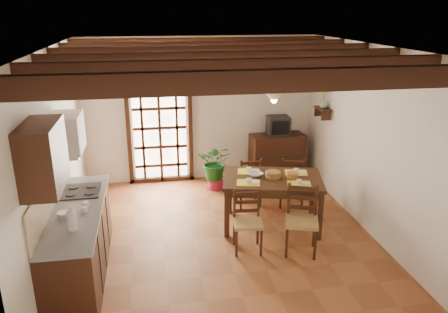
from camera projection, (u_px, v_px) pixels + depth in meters
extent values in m
plane|color=brown|center=(222.00, 237.00, 6.60)|extent=(5.00, 5.00, 0.00)
cube|color=silver|center=(200.00, 110.00, 8.47)|extent=(4.50, 0.02, 2.80)
cube|color=silver|center=(270.00, 236.00, 3.81)|extent=(4.50, 0.02, 2.80)
cube|color=silver|center=(55.00, 158.00, 5.78)|extent=(0.02, 5.00, 2.80)
cube|color=silver|center=(370.00, 141.00, 6.51)|extent=(0.02, 5.00, 2.80)
cube|color=white|center=(222.00, 47.00, 5.69)|extent=(4.50, 5.00, 0.02)
cube|color=black|center=(262.00, 81.00, 3.77)|extent=(4.50, 0.14, 0.20)
cube|color=black|center=(242.00, 68.00, 4.55)|extent=(4.50, 0.14, 0.20)
cube|color=black|center=(227.00, 59.00, 5.34)|extent=(4.50, 0.14, 0.20)
cube|color=black|center=(217.00, 53.00, 6.12)|extent=(4.50, 0.14, 0.20)
cube|color=black|center=(208.00, 48.00, 6.90)|extent=(4.50, 0.14, 0.20)
cube|color=black|center=(202.00, 43.00, 7.68)|extent=(4.50, 0.14, 0.20)
cube|color=white|center=(160.00, 127.00, 8.43)|extent=(1.01, 0.02, 2.11)
cube|color=black|center=(157.00, 68.00, 8.02)|extent=(1.26, 0.10, 0.08)
cube|color=black|center=(128.00, 129.00, 8.29)|extent=(0.08, 0.10, 2.28)
cube|color=black|center=(190.00, 126.00, 8.48)|extent=(0.08, 0.10, 2.28)
cube|color=black|center=(160.00, 128.00, 8.37)|extent=(1.01, 0.03, 2.02)
cube|color=black|center=(80.00, 243.00, 5.58)|extent=(0.60, 2.20, 0.88)
cube|color=slate|center=(76.00, 210.00, 5.43)|extent=(0.64, 2.25, 0.04)
cube|color=tan|center=(49.00, 195.00, 5.31)|extent=(0.02, 2.20, 0.50)
cube|color=black|center=(43.00, 157.00, 4.45)|extent=(0.35, 0.80, 0.70)
cube|color=white|center=(67.00, 133.00, 5.65)|extent=(0.38, 0.60, 0.50)
cube|color=silver|center=(69.00, 153.00, 5.74)|extent=(0.32, 0.55, 0.04)
cube|color=black|center=(81.00, 191.00, 5.93)|extent=(0.50, 0.55, 0.02)
cylinder|color=white|center=(72.00, 221.00, 4.88)|extent=(0.11, 0.11, 0.24)
cylinder|color=silver|center=(64.00, 216.00, 5.16)|extent=(0.14, 0.14, 0.10)
cube|color=#382012|center=(273.00, 179.00, 6.71)|extent=(1.68, 1.28, 0.05)
cube|color=#382012|center=(273.00, 184.00, 6.74)|extent=(1.51, 1.16, 0.11)
cube|color=#382012|center=(312.00, 194.00, 7.20)|extent=(0.09, 0.09, 0.76)
cube|color=#382012|center=(230.00, 192.00, 7.28)|extent=(0.09, 0.09, 0.76)
cube|color=#382012|center=(320.00, 217.00, 6.41)|extent=(0.09, 0.09, 0.76)
cube|color=#382012|center=(227.00, 214.00, 6.49)|extent=(0.09, 0.09, 0.76)
cube|color=#A88547|center=(248.00, 223.00, 6.11)|extent=(0.44, 0.42, 0.05)
cube|color=black|center=(246.00, 204.00, 6.19)|extent=(0.40, 0.07, 0.44)
cube|color=black|center=(247.00, 237.00, 6.18)|extent=(0.41, 0.40, 0.43)
cube|color=#A88547|center=(302.00, 221.00, 6.05)|extent=(0.56, 0.55, 0.05)
cube|color=black|center=(302.00, 200.00, 6.14)|extent=(0.44, 0.18, 0.49)
cube|color=black|center=(301.00, 237.00, 6.13)|extent=(0.53, 0.52, 0.48)
cube|color=#A88547|center=(248.00, 181.00, 7.59)|extent=(0.42, 0.40, 0.05)
cube|color=black|center=(251.00, 172.00, 7.36)|extent=(0.41, 0.04, 0.45)
cube|color=black|center=(248.00, 192.00, 7.66)|extent=(0.40, 0.38, 0.44)
cube|color=#A88547|center=(292.00, 181.00, 7.54)|extent=(0.52, 0.51, 0.05)
cube|color=black|center=(293.00, 172.00, 7.30)|extent=(0.41, 0.16, 0.46)
cube|color=black|center=(291.00, 193.00, 7.61)|extent=(0.50, 0.48, 0.45)
cube|color=yellow|center=(253.00, 181.00, 6.40)|extent=(0.34, 0.26, 0.01)
cube|color=yellow|center=(302.00, 178.00, 6.53)|extent=(0.34, 0.26, 0.01)
cube|color=yellow|center=(246.00, 170.00, 6.84)|extent=(0.34, 0.26, 0.01)
cube|color=yellow|center=(292.00, 167.00, 6.96)|extent=(0.34, 0.26, 0.01)
cylinder|color=olive|center=(273.00, 171.00, 6.67)|extent=(0.24, 0.24, 0.10)
imported|color=white|center=(255.00, 174.00, 6.76)|extent=(0.28, 0.28, 0.05)
cube|color=black|center=(277.00, 156.00, 8.77)|extent=(1.10, 0.55, 0.91)
cube|color=black|center=(278.00, 125.00, 8.56)|extent=(0.44, 0.40, 0.36)
cube|color=black|center=(281.00, 128.00, 8.38)|extent=(0.34, 0.03, 0.27)
cube|color=white|center=(276.00, 90.00, 8.59)|extent=(0.25, 0.03, 0.32)
cone|color=maroon|center=(216.00, 183.00, 8.36)|extent=(0.35, 0.35, 0.21)
imported|color=#144C19|center=(216.00, 160.00, 8.21)|extent=(1.93, 1.76, 1.82)
cube|color=black|center=(323.00, 108.00, 7.94)|extent=(0.20, 0.42, 0.03)
cube|color=black|center=(326.00, 115.00, 7.81)|extent=(0.18, 0.03, 0.18)
cube|color=black|center=(319.00, 111.00, 8.12)|extent=(0.18, 0.03, 0.18)
imported|color=#B2BFB2|center=(323.00, 103.00, 7.90)|extent=(0.15, 0.15, 0.15)
sphere|color=yellow|center=(324.00, 92.00, 7.84)|extent=(0.14, 0.14, 0.14)
cylinder|color=#144C19|center=(324.00, 100.00, 7.88)|extent=(0.01, 0.01, 0.28)
cube|color=brown|center=(330.00, 81.00, 7.79)|extent=(0.03, 0.32, 0.32)
cube|color=#C3B292|center=(329.00, 81.00, 7.79)|extent=(0.01, 0.26, 0.26)
cylinder|color=black|center=(275.00, 69.00, 6.27)|extent=(0.01, 0.01, 0.70)
cone|color=#FFF3CD|center=(274.00, 95.00, 6.39)|extent=(0.36, 0.36, 0.14)
sphere|color=#FFD88C|center=(274.00, 100.00, 6.41)|extent=(0.09, 0.09, 0.09)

